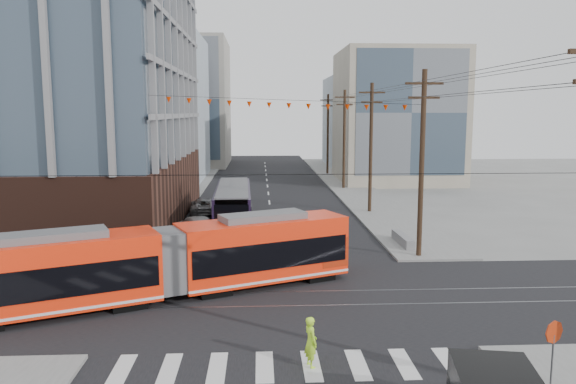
% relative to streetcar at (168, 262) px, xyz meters
% --- Properties ---
extents(ground, '(160.00, 160.00, 0.00)m').
position_rel_streetcar_xyz_m(ground, '(5.15, -4.39, -1.74)').
color(ground, slate).
extents(bg_bldg_nw_near, '(18.00, 16.00, 18.00)m').
position_rel_streetcar_xyz_m(bg_bldg_nw_near, '(-11.85, 47.61, 7.26)').
color(bg_bldg_nw_near, '#8C99A5').
rests_on(bg_bldg_nw_near, ground).
extents(bg_bldg_ne_near, '(14.00, 14.00, 16.00)m').
position_rel_streetcar_xyz_m(bg_bldg_ne_near, '(21.15, 43.61, 6.26)').
color(bg_bldg_ne_near, gray).
rests_on(bg_bldg_ne_near, ground).
extents(bg_bldg_nw_far, '(16.00, 18.00, 20.00)m').
position_rel_streetcar_xyz_m(bg_bldg_nw_far, '(-8.85, 67.61, 8.26)').
color(bg_bldg_nw_far, gray).
rests_on(bg_bldg_nw_far, ground).
extents(bg_bldg_ne_far, '(16.00, 16.00, 14.00)m').
position_rel_streetcar_xyz_m(bg_bldg_ne_far, '(23.15, 63.61, 5.26)').
color(bg_bldg_ne_far, '#8C99A5').
rests_on(bg_bldg_ne_far, ground).
extents(utility_pole_far, '(0.30, 0.30, 11.00)m').
position_rel_streetcar_xyz_m(utility_pole_far, '(13.65, 51.61, 3.76)').
color(utility_pole_far, black).
rests_on(utility_pole_far, ground).
extents(streetcar, '(17.57, 9.57, 3.48)m').
position_rel_streetcar_xyz_m(streetcar, '(0.00, 0.00, 0.00)').
color(streetcar, '#FF2C0D').
rests_on(streetcar, ground).
extents(city_bus, '(2.83, 11.68, 3.29)m').
position_rel_streetcar_xyz_m(city_bus, '(2.28, 15.33, -0.10)').
color(city_bus, black).
rests_on(city_bus, ground).
extents(parked_car_silver, '(2.68, 4.56, 1.42)m').
position_rel_streetcar_xyz_m(parked_car_silver, '(-0.88, 9.69, -1.03)').
color(parked_car_silver, '#ABABAB').
rests_on(parked_car_silver, ground).
extents(parked_car_white, '(3.95, 5.44, 1.46)m').
position_rel_streetcar_xyz_m(parked_car_white, '(-0.16, 13.00, -1.01)').
color(parked_car_white, silver).
rests_on(parked_car_white, ground).
extents(parked_car_grey, '(2.71, 5.11, 1.37)m').
position_rel_streetcar_xyz_m(parked_car_grey, '(-0.49, 21.60, -1.06)').
color(parked_car_grey, slate).
rests_on(parked_car_grey, ground).
extents(pedestrian, '(0.61, 0.75, 1.76)m').
position_rel_streetcar_xyz_m(pedestrian, '(5.92, -7.42, -0.86)').
color(pedestrian, '#BEFF2E').
rests_on(pedestrian, ground).
extents(stop_sign, '(0.94, 0.94, 2.36)m').
position_rel_streetcar_xyz_m(stop_sign, '(12.86, -10.09, -0.56)').
color(stop_sign, '#BC2D0D').
rests_on(stop_sign, ground).
extents(jersey_barrier, '(0.90, 3.67, 0.73)m').
position_rel_streetcar_xyz_m(jersey_barrier, '(13.45, 9.57, -1.38)').
color(jersey_barrier, slate).
rests_on(jersey_barrier, ground).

